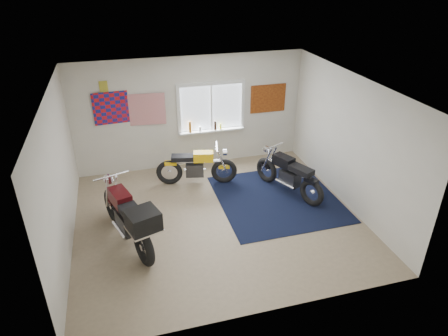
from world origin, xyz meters
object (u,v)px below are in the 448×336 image
object	(u,v)px
yellow_triumph	(196,167)
maroon_tourer	(129,218)
black_chrome_bike	(289,175)
navy_rug	(277,198)

from	to	relation	value
yellow_triumph	maroon_tourer	bearing A→B (deg)	-117.66
yellow_triumph	black_chrome_bike	world-z (taller)	black_chrome_bike
black_chrome_bike	maroon_tourer	bearing A→B (deg)	80.78
yellow_triumph	maroon_tourer	world-z (taller)	maroon_tourer
yellow_triumph	maroon_tourer	distance (m)	2.49
navy_rug	maroon_tourer	bearing A→B (deg)	-166.02
navy_rug	yellow_triumph	bearing A→B (deg)	143.72
navy_rug	maroon_tourer	xyz separation A→B (m)	(-3.13, -0.78, 0.58)
yellow_triumph	navy_rug	bearing A→B (deg)	-24.12
navy_rug	maroon_tourer	world-z (taller)	maroon_tourer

